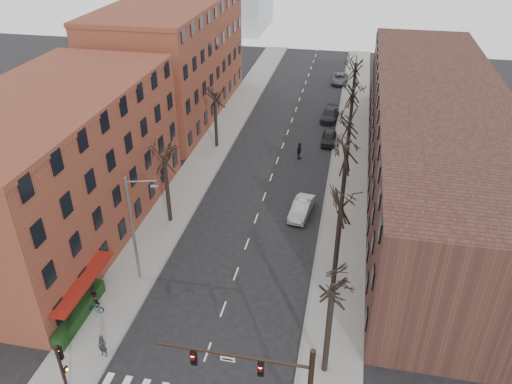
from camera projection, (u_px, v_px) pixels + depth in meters
The scene contains 25 objects.
sidewalk_left at pixel (216, 143), 60.02m from camera, with size 4.00×90.00×0.15m, color gray.
sidewalk_right at pixel (350, 155), 57.28m from camera, with size 4.00×90.00×0.15m, color gray.
building_left_near at pixel (56, 170), 41.51m from camera, with size 12.00×26.00×12.00m, color brown.
building_left_far at pixel (173, 61), 65.43m from camera, with size 12.00×28.00×14.00m, color brown.
building_right at pixel (435, 139), 49.18m from camera, with size 12.00×50.00×10.00m, color #462A20.
awning_left at pixel (90, 310), 35.86m from camera, with size 1.20×7.00×0.15m, color maroon.
hedge at pixel (80, 313), 34.71m from camera, with size 0.80×6.00×1.00m, color #193713.
tree_right_a at pixel (324, 371), 31.27m from camera, with size 5.20×5.20×10.00m, color black, non-canonical shape.
tree_right_b at pixel (333, 287), 38.01m from camera, with size 5.20×5.20×10.80m, color black, non-canonical shape.
tree_right_c at pixel (339, 228), 44.75m from camera, with size 5.20×5.20×11.60m, color black, non-canonical shape.
tree_right_d at pixel (344, 184), 51.49m from camera, with size 5.20×5.20×10.00m, color black, non-canonical shape.
tree_right_e at pixel (347, 151), 58.23m from camera, with size 5.20×5.20×10.80m, color black, non-canonical shape.
tree_right_f at pixel (350, 125), 64.97m from camera, with size 5.20×5.20×11.60m, color black, non-canonical shape.
tree_left_a at pixel (171, 221), 45.67m from camera, with size 5.20×5.20×9.50m, color black, non-canonical shape.
tree_left_b at pixel (217, 147), 59.15m from camera, with size 5.20×5.20×9.50m, color black, non-canonical shape.
signal_pole_left at pixel (62, 368), 28.26m from camera, with size 0.47×0.44×4.40m.
streetlight at pixel (134, 225), 36.27m from camera, with size 2.45×0.22×9.03m.
silver_sedan at pixel (301, 208), 46.20m from camera, with size 1.57×4.50×1.48m, color #AAACB2.
parked_car_near at pixel (329, 138), 59.77m from camera, with size 1.68×4.18×1.42m, color black.
parked_car_mid at pixel (330, 115), 66.06m from camera, with size 1.98×4.88×1.42m, color black.
parked_car_far at pixel (340, 79), 79.14m from camera, with size 2.33×5.04×1.40m, color #55565C.
pedestrian_a at pixel (103, 346), 31.74m from camera, with size 0.60×0.40×1.65m, color black.
pedestrian_b at pixel (94, 296), 35.79m from camera, with size 0.72×0.56×1.49m, color black.
pedestrian_crossing at pixel (299, 151), 56.04m from camera, with size 1.16×0.48×1.97m, color black.
bicycle at pixel (91, 307), 35.20m from camera, with size 0.66×1.90×1.00m, color gray.
Camera 1 is at (7.62, -17.57, 25.63)m, focal length 35.00 mm.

